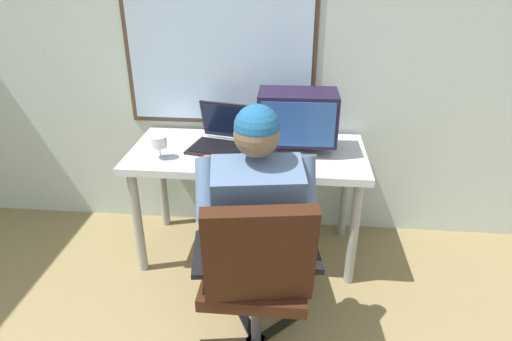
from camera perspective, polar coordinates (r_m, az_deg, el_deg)
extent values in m
cube|color=#B9C9BD|center=(2.82, -3.34, 18.88)|extent=(4.92, 0.06, 2.83)
cube|color=#4C3828|center=(2.81, -4.84, 16.32)|extent=(1.21, 0.01, 1.05)
cube|color=silver|center=(2.81, -4.85, 16.31)|extent=(1.15, 0.02, 0.99)
cylinder|color=#949790|center=(2.72, -15.19, -6.58)|extent=(0.06, 0.06, 0.68)
cylinder|color=#949790|center=(2.58, 12.60, -8.11)|extent=(0.06, 0.06, 0.68)
cylinder|color=#949790|center=(3.14, -12.12, -1.56)|extent=(0.06, 0.06, 0.68)
cylinder|color=#949790|center=(3.02, 11.60, -2.63)|extent=(0.06, 0.06, 0.68)
cube|color=silver|center=(2.62, -1.10, 2.20)|extent=(1.41, 0.65, 0.04)
cube|color=black|center=(2.44, 2.74, -19.88)|extent=(0.23, 0.23, 0.02)
cube|color=black|center=(2.47, -1.27, -19.20)|extent=(0.17, 0.27, 0.02)
cylinder|color=#3F3F44|center=(2.23, 0.01, -17.79)|extent=(0.05, 0.05, 0.40)
cube|color=#32190D|center=(2.08, 0.01, -13.38)|extent=(0.47, 0.47, 0.06)
cube|color=#32190D|center=(1.76, 0.41, -11.11)|extent=(0.46, 0.20, 0.46)
cube|color=black|center=(2.03, 7.34, -10.16)|extent=(0.10, 0.33, 0.02)
cube|color=black|center=(2.00, -7.43, -10.68)|extent=(0.10, 0.33, 0.02)
cylinder|color=#2C2C4F|center=(2.27, 3.83, -8.68)|extent=(0.21, 0.45, 0.15)
cylinder|color=#2C2C4F|center=(2.58, 3.10, -10.28)|extent=(0.12, 0.12, 0.47)
cube|color=black|center=(2.75, 2.86, -12.85)|extent=(0.14, 0.25, 0.08)
cylinder|color=#2C2C4F|center=(2.26, -4.36, -8.95)|extent=(0.21, 0.45, 0.15)
cylinder|color=#2C2C4F|center=(2.57, -4.14, -10.52)|extent=(0.12, 0.12, 0.47)
cube|color=black|center=(2.74, -3.99, -13.08)|extent=(0.14, 0.25, 0.08)
cube|color=slate|center=(1.93, 0.09, -6.06)|extent=(0.42, 0.37, 0.56)
sphere|color=brown|center=(1.76, 0.10, 4.76)|extent=(0.19, 0.19, 0.19)
sphere|color=#1C5482|center=(1.74, 0.10, 5.68)|extent=(0.19, 0.19, 0.19)
cylinder|color=slate|center=(1.94, 6.50, -2.22)|extent=(0.12, 0.20, 0.29)
cylinder|color=brown|center=(2.09, 5.92, -4.40)|extent=(0.09, 0.13, 0.27)
sphere|color=brown|center=(2.13, 5.73, -4.47)|extent=(0.09, 0.09, 0.09)
cylinder|color=slate|center=(1.92, -6.57, -2.59)|extent=(0.12, 0.24, 0.28)
cylinder|color=brown|center=(2.07, -6.34, -1.86)|extent=(0.10, 0.19, 0.27)
sphere|color=brown|center=(2.12, -6.32, 0.85)|extent=(0.09, 0.09, 0.09)
cube|color=beige|center=(2.63, 5.25, 2.87)|extent=(0.24, 0.20, 0.02)
cylinder|color=beige|center=(2.62, 5.28, 3.51)|extent=(0.04, 0.04, 0.05)
cube|color=black|center=(2.55, 5.43, 7.03)|extent=(0.46, 0.27, 0.30)
cube|color=#264C8C|center=(2.43, 5.47, 5.99)|extent=(0.41, 0.02, 0.26)
cube|color=black|center=(2.63, -4.94, 2.89)|extent=(0.38, 0.32, 0.02)
cube|color=black|center=(2.63, -4.95, 3.09)|extent=(0.35, 0.29, 0.00)
cube|color=black|center=(2.72, -3.77, 6.59)|extent=(0.34, 0.14, 0.24)
cube|color=#0F1933|center=(2.71, -3.83, 6.48)|extent=(0.32, 0.12, 0.21)
cylinder|color=silver|center=(2.57, -12.35, 1.66)|extent=(0.07, 0.07, 0.00)
cylinder|color=silver|center=(2.56, -12.42, 2.36)|extent=(0.01, 0.01, 0.06)
cylinder|color=silver|center=(2.53, -12.56, 3.68)|extent=(0.09, 0.09, 0.06)
cylinder|color=#4F081D|center=(2.54, -12.52, 3.29)|extent=(0.08, 0.08, 0.03)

